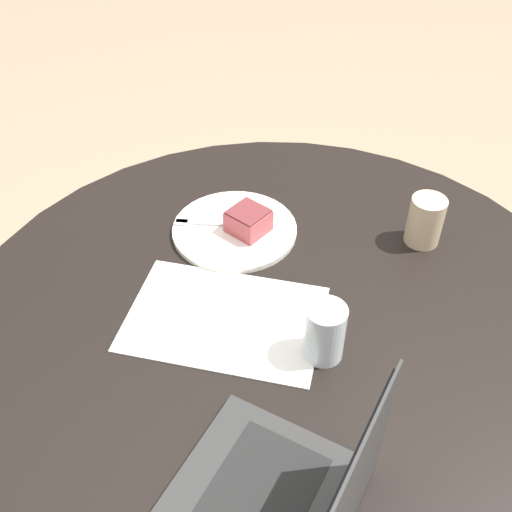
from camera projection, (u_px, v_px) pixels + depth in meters
ground_plane at (273, 506)px, 1.62m from camera, size 12.00×12.00×0.00m
dining_table at (279, 365)px, 1.21m from camera, size 1.24×1.24×0.76m
paper_document at (225, 318)px, 1.11m from camera, size 0.43×0.38×0.00m
plate at (235, 230)px, 1.30m from camera, size 0.27×0.27×0.01m
cake_slice at (247, 221)px, 1.27m from camera, size 0.11×0.11×0.05m
fork at (206, 223)px, 1.30m from camera, size 0.17×0.08×0.00m
coffee_glass at (425, 221)px, 1.24m from camera, size 0.07×0.07×0.11m
water_glass at (324, 332)px, 1.01m from camera, size 0.07×0.07×0.11m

